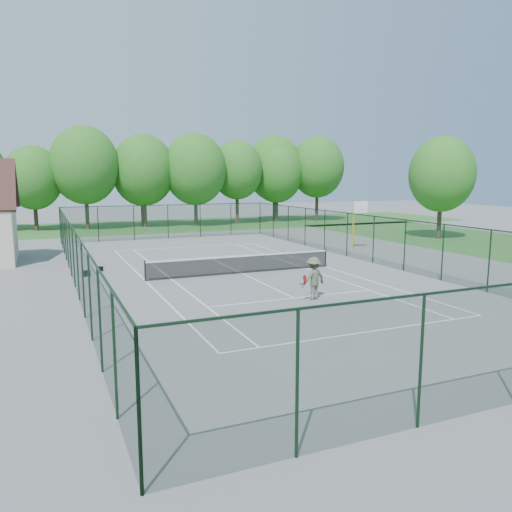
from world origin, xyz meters
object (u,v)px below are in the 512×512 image
at_px(tennis_net, 242,264).
at_px(sports_bag_a, 86,273).
at_px(basketball_goal, 357,215).
at_px(tennis_player, 313,278).

height_order(tennis_net, sports_bag_a, tennis_net).
bearing_deg(sports_bag_a, basketball_goal, -1.63).
xyz_separation_m(basketball_goal, tennis_player, (-11.16, -12.88, -1.61)).
xyz_separation_m(basketball_goal, sports_bag_a, (-20.10, -3.31, -2.41)).
bearing_deg(basketball_goal, sports_bag_a, -170.66).
xyz_separation_m(sports_bag_a, tennis_player, (8.94, -9.58, 0.80)).
distance_m(tennis_net, basketball_goal, 13.41).
bearing_deg(tennis_player, sports_bag_a, 133.04).
bearing_deg(tennis_net, sports_bag_a, 162.17).
relative_size(basketball_goal, sports_bag_a, 8.99).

